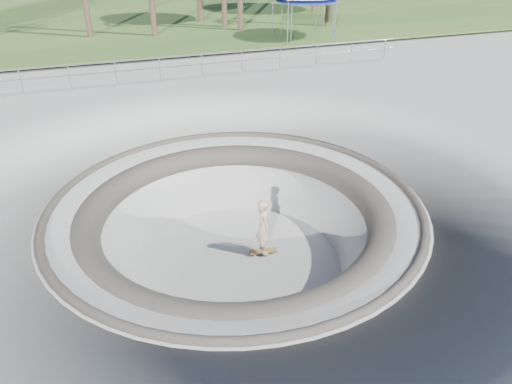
# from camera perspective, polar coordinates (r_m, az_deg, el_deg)

# --- Properties ---
(ground) EXTENTS (180.00, 180.00, 0.00)m
(ground) POSITION_cam_1_polar(r_m,az_deg,el_deg) (13.61, -2.43, -1.49)
(ground) COLOR #9A9A95
(ground) RESTS_ON ground
(skate_bowl) EXTENTS (14.00, 14.00, 4.10)m
(skate_bowl) POSITION_cam_1_polar(r_m,az_deg,el_deg) (14.63, -2.28, -7.68)
(skate_bowl) COLOR #9A9A95
(skate_bowl) RESTS_ON ground
(grass_strip) EXTENTS (180.00, 36.00, 0.12)m
(grass_strip) POSITION_cam_1_polar(r_m,az_deg,el_deg) (45.88, -15.61, 19.65)
(grass_strip) COLOR #2A4E1F
(grass_strip) RESTS_ON ground
(distant_hills) EXTENTS (103.20, 45.00, 28.60)m
(distant_hills) POSITION_cam_1_polar(r_m,az_deg,el_deg) (70.20, -13.41, 16.82)
(distant_hills) COLOR brown
(distant_hills) RESTS_ON ground
(safety_railing) EXTENTS (25.00, 0.06, 1.03)m
(safety_railing) POSITION_cam_1_polar(r_m,az_deg,el_deg) (24.31, -10.93, 13.69)
(safety_railing) COLOR gray
(safety_railing) RESTS_ON ground
(skateboard) EXTENTS (0.86, 0.34, 0.09)m
(skateboard) POSITION_cam_1_polar(r_m,az_deg,el_deg) (14.93, 0.84, -6.80)
(skateboard) COLOR olive
(skateboard) RESTS_ON ground
(skater) EXTENTS (0.44, 0.65, 1.74)m
(skater) POSITION_cam_1_polar(r_m,az_deg,el_deg) (14.43, 0.86, -3.94)
(skater) COLOR tan
(skater) RESTS_ON skateboard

